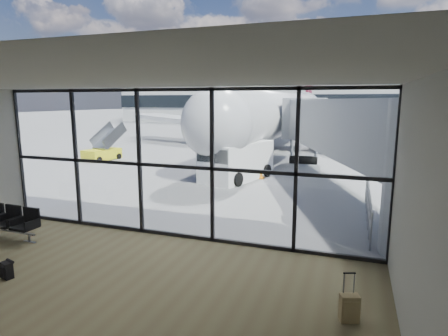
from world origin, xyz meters
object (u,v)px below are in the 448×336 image
Objects in this scene: backpack at (6,270)px; belt_loader at (234,150)px; suitcase at (349,308)px; mobile_stairs at (103,153)px; service_van at (236,161)px; airliner at (283,114)px; seating_row at (10,220)px.

backpack is 0.10× the size of belt_loader.
mobile_stairs is at bearing 118.39° from suitcase.
suitcase is 0.20× the size of service_van.
backpack is 0.01× the size of airliner.
mobile_stairs is (-10.56, -12.17, -2.44)m from airliner.
airliner is at bearing 107.10° from service_van.
airliner is (-6.33, 27.25, 2.66)m from suitcase.
belt_loader reaches higher than backpack.
seating_row is at bearing 153.05° from backpack.
belt_loader is at bearing 107.74° from backpack.
seating_row reaches higher than suitcase.
belt_loader is at bearing 31.56° from mobile_stairs.
seating_row is 2.31× the size of suitcase.
suitcase is at bearing -85.74° from belt_loader.
mobile_stairs is at bearing -129.86° from airliner.
suitcase is (7.63, 0.81, 0.08)m from backpack.
mobile_stairs is at bearing 136.41° from backpack.
airliner is at bearing 58.74° from belt_loader.
airliner is 15.63m from service_van.
airliner reaches higher than belt_loader.
mobile_stairs is (-10.95, 3.33, -0.50)m from service_van.
suitcase is 13.18m from service_van.
backpack is (2.26, -2.12, -0.33)m from seating_row.
mobile_stairs reaches higher than service_van.
mobile_stairs is at bearing 178.72° from service_van.
seating_row is at bearing -95.10° from service_van.
seating_row is 0.69× the size of mobile_stairs.
mobile_stairs is (-9.26, 15.89, 0.29)m from backpack.
seating_row is at bearing -115.48° from belt_loader.
seating_row is 26.29m from airliner.
backpack is 0.46× the size of suitcase.
backpack is 7.67m from suitcase.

